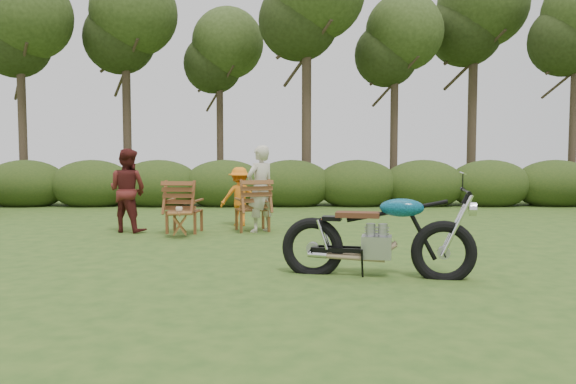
{
  "coord_description": "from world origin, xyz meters",
  "views": [
    {
      "loc": [
        -0.19,
        -7.9,
        1.59
      ],
      "look_at": [
        -0.13,
        2.03,
        0.9
      ],
      "focal_mm": 35.0,
      "sensor_mm": 36.0,
      "label": 1
    }
  ],
  "objects_px": {
    "motorcycle": "(376,276)",
    "adult_b": "(128,232)",
    "lawn_chair_left": "(185,232)",
    "cup": "(179,209)",
    "adult_a": "(260,232)",
    "lawn_chair_right": "(252,231)",
    "child": "(240,226)",
    "side_table": "(180,225)"
  },
  "relations": [
    {
      "from": "cup",
      "to": "lawn_chair_right",
      "type": "bearing_deg",
      "value": 33.24
    },
    {
      "from": "motorcycle",
      "to": "cup",
      "type": "xyz_separation_m",
      "value": [
        -3.18,
        3.35,
        0.53
      ]
    },
    {
      "from": "lawn_chair_right",
      "to": "adult_b",
      "type": "bearing_deg",
      "value": -13.62
    },
    {
      "from": "lawn_chair_left",
      "to": "child",
      "type": "bearing_deg",
      "value": -127.26
    },
    {
      "from": "lawn_chair_left",
      "to": "adult_b",
      "type": "bearing_deg",
      "value": 1.87
    },
    {
      "from": "child",
      "to": "lawn_chair_left",
      "type": "bearing_deg",
      "value": 33.51
    },
    {
      "from": "lawn_chair_right",
      "to": "side_table",
      "type": "height_order",
      "value": "lawn_chair_right"
    },
    {
      "from": "adult_a",
      "to": "adult_b",
      "type": "bearing_deg",
      "value": -41.61
    },
    {
      "from": "side_table",
      "to": "child",
      "type": "bearing_deg",
      "value": 60.45
    },
    {
      "from": "lawn_chair_right",
      "to": "side_table",
      "type": "bearing_deg",
      "value": 18.68
    },
    {
      "from": "cup",
      "to": "adult_a",
      "type": "xyz_separation_m",
      "value": [
        1.5,
        0.71,
        -0.53
      ]
    },
    {
      "from": "lawn_chair_right",
      "to": "cup",
      "type": "bearing_deg",
      "value": 16.97
    },
    {
      "from": "motorcycle",
      "to": "lawn_chair_left",
      "type": "xyz_separation_m",
      "value": [
        -3.19,
        4.0,
        0.0
      ]
    },
    {
      "from": "motorcycle",
      "to": "side_table",
      "type": "bearing_deg",
      "value": 145.67
    },
    {
      "from": "motorcycle",
      "to": "lawn_chair_left",
      "type": "relative_size",
      "value": 2.25
    },
    {
      "from": "cup",
      "to": "child",
      "type": "xyz_separation_m",
      "value": [
        1.0,
        1.69,
        -0.53
      ]
    },
    {
      "from": "lawn_chair_right",
      "to": "side_table",
      "type": "xyz_separation_m",
      "value": [
        -1.31,
        -0.92,
        0.24
      ]
    },
    {
      "from": "cup",
      "to": "adult_b",
      "type": "distance_m",
      "value": 1.5
    },
    {
      "from": "lawn_chair_left",
      "to": "cup",
      "type": "relative_size",
      "value": 8.29
    },
    {
      "from": "cup",
      "to": "child",
      "type": "bearing_deg",
      "value": 59.34
    },
    {
      "from": "adult_b",
      "to": "side_table",
      "type": "bearing_deg",
      "value": 166.5
    },
    {
      "from": "adult_a",
      "to": "child",
      "type": "height_order",
      "value": "adult_a"
    },
    {
      "from": "motorcycle",
      "to": "adult_b",
      "type": "distance_m",
      "value": 5.98
    },
    {
      "from": "side_table",
      "to": "adult_b",
      "type": "xyz_separation_m",
      "value": [
        -1.19,
        0.8,
        -0.24
      ]
    },
    {
      "from": "cup",
      "to": "adult_a",
      "type": "height_order",
      "value": "adult_a"
    },
    {
      "from": "motorcycle",
      "to": "adult_b",
      "type": "xyz_separation_m",
      "value": [
        -4.35,
        4.1,
        0.0
      ]
    },
    {
      "from": "child",
      "to": "motorcycle",
      "type": "bearing_deg",
      "value": 101.2
    },
    {
      "from": "lawn_chair_right",
      "to": "lawn_chair_left",
      "type": "bearing_deg",
      "value": -6.91
    },
    {
      "from": "lawn_chair_left",
      "to": "side_table",
      "type": "relative_size",
      "value": 2.16
    },
    {
      "from": "adult_b",
      "to": "child",
      "type": "bearing_deg",
      "value": -136.34
    },
    {
      "from": "side_table",
      "to": "cup",
      "type": "relative_size",
      "value": 3.84
    },
    {
      "from": "lawn_chair_left",
      "to": "adult_a",
      "type": "bearing_deg",
      "value": -170.78
    },
    {
      "from": "child",
      "to": "adult_b",
      "type": "bearing_deg",
      "value": 11.13
    },
    {
      "from": "lawn_chair_right",
      "to": "child",
      "type": "xyz_separation_m",
      "value": [
        -0.33,
        0.82,
        0.0
      ]
    },
    {
      "from": "motorcycle",
      "to": "child",
      "type": "xyz_separation_m",
      "value": [
        -2.17,
        5.04,
        0.0
      ]
    },
    {
      "from": "motorcycle",
      "to": "cup",
      "type": "relative_size",
      "value": 18.69
    },
    {
      "from": "side_table",
      "to": "lawn_chair_left",
      "type": "bearing_deg",
      "value": 92.81
    },
    {
      "from": "motorcycle",
      "to": "cup",
      "type": "height_order",
      "value": "motorcycle"
    },
    {
      "from": "side_table",
      "to": "adult_a",
      "type": "relative_size",
      "value": 0.28
    },
    {
      "from": "lawn_chair_left",
      "to": "cup",
      "type": "distance_m",
      "value": 0.84
    },
    {
      "from": "lawn_chair_left",
      "to": "side_table",
      "type": "distance_m",
      "value": 0.74
    },
    {
      "from": "lawn_chair_right",
      "to": "lawn_chair_left",
      "type": "relative_size",
      "value": 1.01
    }
  ]
}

